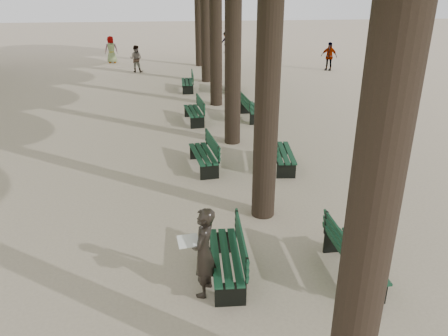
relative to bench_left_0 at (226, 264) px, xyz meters
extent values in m
plane|color=tan|center=(-0.37, -0.78, -0.27)|extent=(120.00, 120.00, 0.00)
cylinder|color=#33261C|center=(1.13, -2.78, 3.48)|extent=(0.52, 0.52, 7.50)
cylinder|color=#33261C|center=(1.13, 2.22, 3.48)|extent=(0.52, 0.52, 7.50)
cylinder|color=#33261C|center=(1.13, 7.22, 3.48)|extent=(0.52, 0.52, 7.50)
cylinder|color=#33261C|center=(1.13, 12.22, 3.48)|extent=(0.52, 0.52, 7.50)
cylinder|color=#33261C|center=(1.13, 17.22, 3.48)|extent=(0.52, 0.52, 7.50)
cylinder|color=#33261C|center=(1.13, 22.22, 3.48)|extent=(0.52, 0.52, 7.50)
cube|color=black|center=(-0.02, 0.00, -0.05)|extent=(0.60, 1.82, 0.45)
cube|color=#0D3020|center=(-0.02, 0.00, 0.18)|extent=(0.62, 1.82, 0.04)
cube|color=#0D3020|center=(0.26, -0.01, 0.45)|extent=(0.12, 1.80, 0.40)
cube|color=black|center=(-0.02, 5.08, -0.05)|extent=(0.74, 1.85, 0.45)
cube|color=#0D3020|center=(-0.02, 5.08, 0.18)|extent=(0.76, 1.85, 0.04)
cube|color=#0D3020|center=(0.26, 5.12, 0.45)|extent=(0.26, 1.79, 0.40)
cube|color=black|center=(-0.02, 9.67, -0.05)|extent=(0.69, 1.84, 0.45)
cube|color=#0D3020|center=(-0.02, 9.67, 0.18)|extent=(0.71, 1.84, 0.04)
cube|color=#0D3020|center=(0.26, 9.70, 0.45)|extent=(0.22, 1.80, 0.40)
cube|color=black|center=(-0.02, 15.08, -0.05)|extent=(0.55, 1.81, 0.45)
cube|color=#0D3020|center=(-0.02, 15.08, 0.18)|extent=(0.57, 1.81, 0.04)
cube|color=#0D3020|center=(0.26, 15.07, 0.45)|extent=(0.07, 1.80, 0.40)
cube|color=black|center=(2.28, -0.25, -0.05)|extent=(0.54, 1.80, 0.45)
cube|color=#0D3020|center=(2.28, -0.25, 0.18)|extent=(0.56, 1.80, 0.04)
cube|color=#0D3020|center=(2.00, -0.25, 0.45)|extent=(0.06, 1.80, 0.40)
cube|color=black|center=(2.28, 4.89, -0.05)|extent=(0.72, 1.85, 0.45)
cube|color=#0D3020|center=(2.28, 4.89, 0.18)|extent=(0.74, 1.85, 0.04)
cube|color=#0D3020|center=(2.01, 4.93, 0.45)|extent=(0.24, 1.79, 0.40)
cube|color=black|center=(2.28, 9.86, -0.05)|extent=(0.64, 1.83, 0.45)
cube|color=#0D3020|center=(2.28, 9.86, 0.18)|extent=(0.66, 1.83, 0.04)
cube|color=#0D3020|center=(2.00, 9.84, 0.45)|extent=(0.16, 1.80, 0.40)
cube|color=black|center=(2.28, 14.68, -0.05)|extent=(0.66, 1.83, 0.45)
cube|color=#0D3020|center=(2.28, 14.68, 0.18)|extent=(0.68, 1.84, 0.04)
cube|color=#0D3020|center=(2.00, 14.70, 0.45)|extent=(0.18, 1.80, 0.40)
imported|color=black|center=(-0.43, -0.38, 0.54)|extent=(0.54, 0.72, 1.62)
cube|color=white|center=(-0.68, -0.38, 0.78)|extent=(0.37, 0.29, 0.12)
imported|color=#262628|center=(8.83, 19.60, 0.57)|extent=(0.99, 0.86, 1.68)
imported|color=#262628|center=(-4.63, 24.03, 0.60)|extent=(0.91, 0.54, 1.74)
imported|color=#262628|center=(3.60, 27.94, 0.51)|extent=(1.04, 0.42, 1.57)
imported|color=#262628|center=(-2.79, 20.49, 0.51)|extent=(0.82, 0.50, 1.56)
camera|label=1|loc=(-0.85, -6.47, 4.63)|focal=35.00mm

